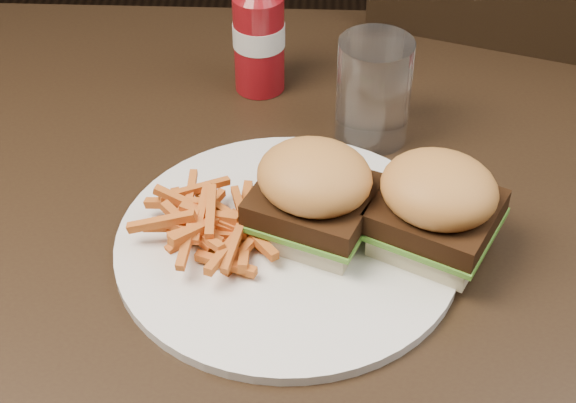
{
  "coord_description": "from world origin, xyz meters",
  "views": [
    {
      "loc": [
        0.01,
        -0.69,
        1.33
      ],
      "look_at": [
        -0.01,
        -0.06,
        0.8
      ],
      "focal_mm": 55.0,
      "sensor_mm": 36.0,
      "label": 1
    }
  ],
  "objects_px": {
    "chair_far": "(518,156)",
    "plate": "(288,244)",
    "dining_table": "(303,214)",
    "tumbler": "(373,94)",
    "ketchup_bottle": "(259,43)"
  },
  "relations": [
    {
      "from": "ketchup_bottle",
      "to": "tumbler",
      "type": "bearing_deg",
      "value": -35.54
    },
    {
      "from": "dining_table",
      "to": "tumbler",
      "type": "distance_m",
      "value": 0.15
    },
    {
      "from": "ketchup_bottle",
      "to": "tumbler",
      "type": "distance_m",
      "value": 0.16
    },
    {
      "from": "chair_far",
      "to": "plate",
      "type": "bearing_deg",
      "value": 75.67
    },
    {
      "from": "chair_far",
      "to": "dining_table",
      "type": "bearing_deg",
      "value": 73.02
    },
    {
      "from": "plate",
      "to": "tumbler",
      "type": "relative_size",
      "value": 2.61
    },
    {
      "from": "dining_table",
      "to": "tumbler",
      "type": "bearing_deg",
      "value": 57.53
    },
    {
      "from": "chair_far",
      "to": "tumbler",
      "type": "xyz_separation_m",
      "value": [
        -0.28,
        -0.39,
        0.38
      ]
    },
    {
      "from": "tumbler",
      "to": "plate",
      "type": "bearing_deg",
      "value": -114.51
    },
    {
      "from": "chair_far",
      "to": "tumbler",
      "type": "bearing_deg",
      "value": 72.31
    },
    {
      "from": "dining_table",
      "to": "tumbler",
      "type": "height_order",
      "value": "tumbler"
    },
    {
      "from": "plate",
      "to": "ketchup_bottle",
      "type": "relative_size",
      "value": 2.77
    },
    {
      "from": "dining_table",
      "to": "tumbler",
      "type": "relative_size",
      "value": 9.51
    },
    {
      "from": "ketchup_bottle",
      "to": "chair_far",
      "type": "bearing_deg",
      "value": 35.87
    },
    {
      "from": "dining_table",
      "to": "chair_far",
      "type": "xyz_separation_m",
      "value": [
        0.35,
        0.5,
        -0.3
      ]
    }
  ]
}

